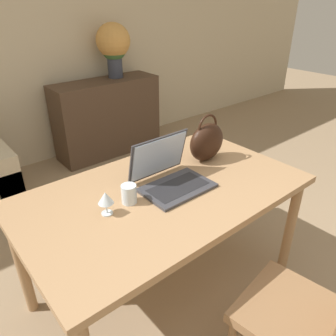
% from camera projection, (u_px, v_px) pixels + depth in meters
% --- Properties ---
extents(wall_back, '(10.00, 0.06, 2.70)m').
position_uv_depth(wall_back, '(3.00, 35.00, 3.06)').
color(wall_back, beige).
rests_on(wall_back, ground_plane).
extents(dining_table, '(1.54, 0.92, 0.76)m').
position_uv_depth(dining_table, '(164.00, 201.00, 1.81)').
color(dining_table, '#A87F56').
rests_on(dining_table, ground_plane).
extents(chair, '(0.50, 0.50, 0.86)m').
position_uv_depth(chair, '(312.00, 316.00, 1.38)').
color(chair, olive).
rests_on(chair, ground_plane).
extents(sideboard, '(1.21, 0.40, 0.85)m').
position_uv_depth(sideboard, '(108.00, 117.00, 3.78)').
color(sideboard, '#4C3828').
rests_on(sideboard, ground_plane).
extents(laptop, '(0.38, 0.32, 0.26)m').
position_uv_depth(laptop, '(168.00, 173.00, 1.79)').
color(laptop, '#38383D').
rests_on(laptop, dining_table).
extents(drinking_glass, '(0.08, 0.08, 0.10)m').
position_uv_depth(drinking_glass, '(129.00, 194.00, 1.64)').
color(drinking_glass, silver).
rests_on(drinking_glass, dining_table).
extents(wine_glass, '(0.07, 0.07, 0.12)m').
position_uv_depth(wine_glass, '(106.00, 199.00, 1.53)').
color(wine_glass, silver).
rests_on(wine_glass, dining_table).
extents(handbag, '(0.26, 0.13, 0.30)m').
position_uv_depth(handbag, '(207.00, 141.00, 2.03)').
color(handbag, black).
rests_on(handbag, dining_table).
extents(flower_vase, '(0.37, 0.37, 0.58)m').
position_uv_depth(flower_vase, '(113.00, 45.00, 3.54)').
color(flower_vase, '#333847').
rests_on(flower_vase, sideboard).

